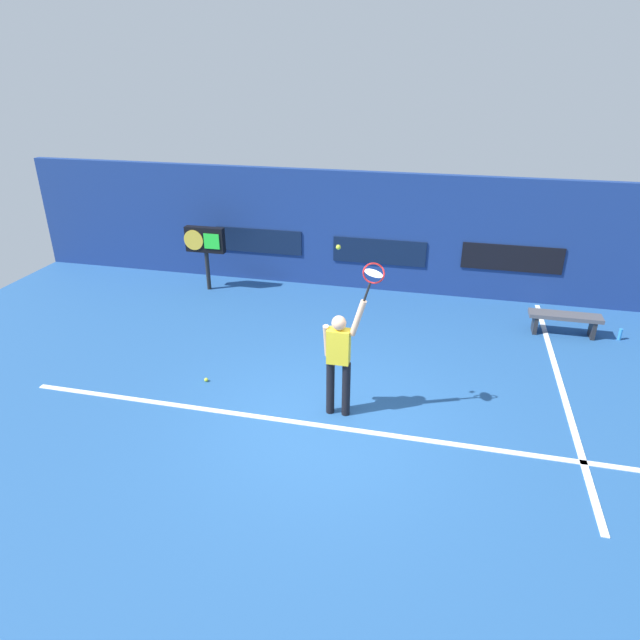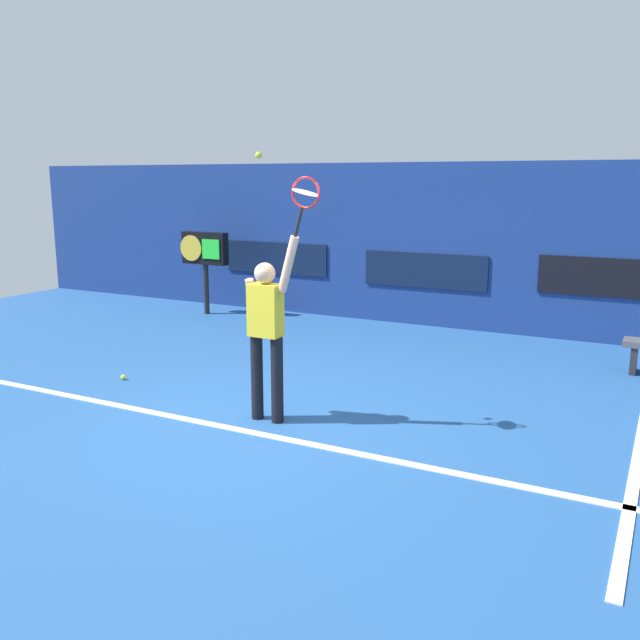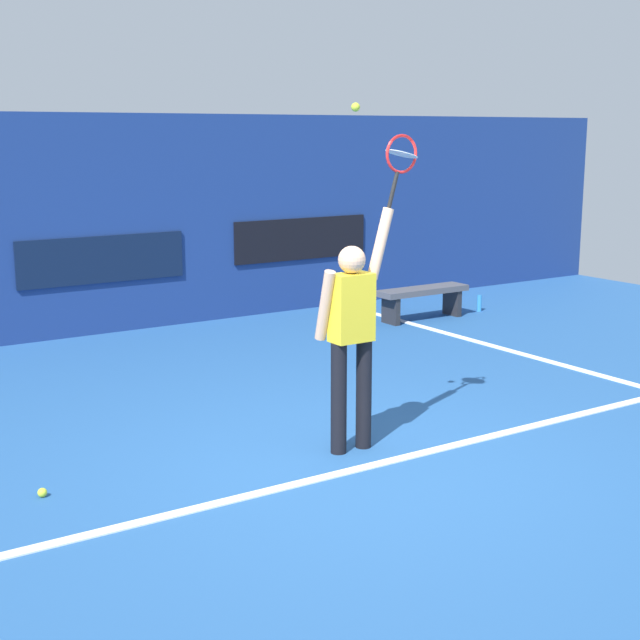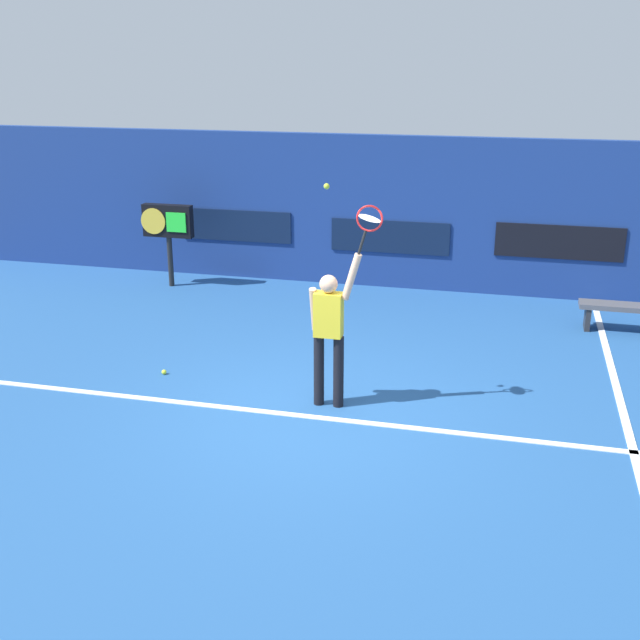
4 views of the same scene
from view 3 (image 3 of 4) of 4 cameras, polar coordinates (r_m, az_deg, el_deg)
name	(u,v)px [view 3 (image 3 of 4)]	position (r m, az deg, el deg)	size (l,w,h in m)	color
ground_plane	(359,463)	(7.32, 2.45, -8.89)	(18.00, 18.00, 0.00)	#23518C
back_wall	(98,225)	(12.03, -13.72, 5.79)	(18.00, 0.20, 2.80)	navy
sponsor_banner_center	(103,259)	(11.97, -13.43, 3.70)	(2.20, 0.03, 0.60)	#0C1933
sponsor_banner_starboard	(302,239)	(13.27, -1.16, 5.09)	(2.20, 0.03, 0.60)	black
court_baseline	(368,466)	(7.22, 3.03, -9.13)	(10.00, 0.10, 0.01)	white
court_sideline	(513,351)	(11.09, 11.94, -1.93)	(0.10, 7.00, 0.01)	white
tennis_player	(352,330)	(7.32, 1.99, -0.63)	(0.65, 0.31, 1.98)	black
tennis_racket	(401,158)	(7.43, 5.06, 10.04)	(0.39, 0.27, 0.63)	black
tennis_ball	(356,107)	(7.09, 2.24, 13.15)	(0.07, 0.07, 0.07)	#CCE033
court_bench	(422,296)	(12.73, 6.42, 1.53)	(1.40, 0.36, 0.45)	#4C4C51
water_bottle	(479,303)	(13.47, 9.92, 1.05)	(0.07, 0.07, 0.24)	#338CD8
spare_ball	(42,493)	(6.95, -16.96, -10.27)	(0.07, 0.07, 0.07)	#CCE033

